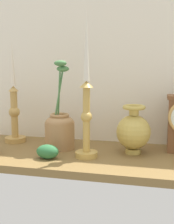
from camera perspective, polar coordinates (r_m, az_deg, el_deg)
The scene contains 7 objects.
ground_plane at distance 101.73cm, azimuth 1.55°, elevation -8.54°, with size 100.00×36.00×2.40cm, color olive.
back_wall at distance 115.15cm, azimuth 3.57°, elevation 10.51°, with size 120.00×2.00×65.00cm, color white.
candlestick_tall_left at distance 117.52cm, azimuth -13.60°, elevation 0.14°, with size 7.93×7.93×38.11cm.
candlestick_tall_center at distance 94.50cm, azimuth -0.11°, elevation 0.44°, with size 7.20×7.20×46.09cm.
brass_vase_bulbous at distance 101.18cm, azimuth 8.79°, elevation -3.57°, with size 11.39×11.39×16.27cm.
brass_vase_jar at distance 106.43cm, azimuth -5.16°, elevation -3.10°, with size 10.42×10.42×30.83cm.
ivy_sprig at distance 96.62cm, azimuth -7.48°, elevation -7.44°, with size 7.21×5.05×4.51cm.
Camera 1 is at (19.99, -94.87, 29.63)cm, focal length 48.33 mm.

